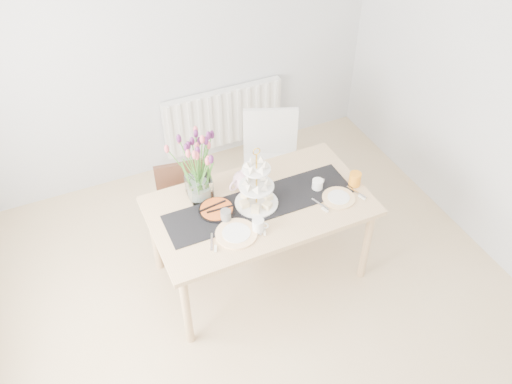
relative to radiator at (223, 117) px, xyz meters
name	(u,v)px	position (x,y,z in m)	size (l,w,h in m)	color
room_shell	(280,212)	(-0.50, -2.19, 0.85)	(4.50, 4.50, 4.50)	tan
radiator	(223,117)	(0.00, 0.00, 0.00)	(1.20, 0.08, 0.60)	white
dining_table	(260,211)	(-0.33, -1.55, 0.22)	(1.60, 0.90, 0.75)	tan
chair_brown	(184,204)	(-0.75, -1.01, 0.00)	(0.45, 0.45, 0.79)	#3B2115
chair_white	(271,155)	(0.10, -0.85, 0.10)	(0.61, 0.61, 0.94)	silver
table_runner	(260,204)	(-0.33, -1.55, 0.30)	(1.40, 0.35, 0.01)	black
tulip_vase	(197,160)	(-0.70, -1.29, 0.63)	(0.61, 0.61, 0.52)	silver
cake_stand	(256,191)	(-0.35, -1.55, 0.43)	(0.31, 0.31, 0.46)	gold
teapot	(243,180)	(-0.37, -1.35, 0.38)	(0.26, 0.21, 0.17)	white
cream_jug	(317,185)	(0.13, -1.58, 0.34)	(0.08, 0.08, 0.08)	white
tart_tin	(217,210)	(-0.64, -1.50, 0.32)	(0.26, 0.26, 0.03)	black
mug_grey	(226,216)	(-0.62, -1.61, 0.34)	(0.08, 0.08, 0.09)	slate
mug_white	(258,225)	(-0.45, -1.79, 0.35)	(0.08, 0.08, 0.10)	white
mug_orange	(355,179)	(0.41, -1.66, 0.35)	(0.09, 0.09, 0.11)	orange
plate_left	(236,234)	(-0.60, -1.76, 0.31)	(0.29, 0.29, 0.02)	white
plate_right	(339,198)	(0.22, -1.74, 0.31)	(0.24, 0.24, 0.01)	white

